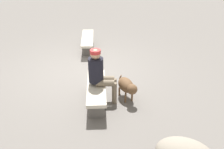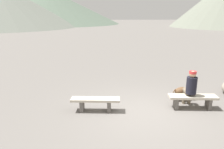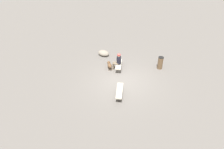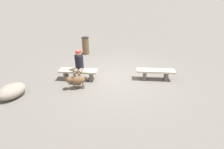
{
  "view_description": "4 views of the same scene",
  "coord_description": "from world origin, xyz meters",
  "px_view_note": "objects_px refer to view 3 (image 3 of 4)",
  "views": [
    {
      "loc": [
        6.9,
        -0.14,
        3.53
      ],
      "look_at": [
        1.16,
        0.66,
        0.48
      ],
      "focal_mm": 43.9,
      "sensor_mm": 36.0,
      "label": 1
    },
    {
      "loc": [
        -1.46,
        -6.29,
        3.06
      ],
      "look_at": [
        -0.94,
        2.33,
        0.63
      ],
      "focal_mm": 34.93,
      "sensor_mm": 36.0,
      "label": 2
    },
    {
      "loc": [
        -10.91,
        0.54,
        7.86
      ],
      "look_at": [
        -0.19,
        0.73,
        0.66
      ],
      "focal_mm": 30.66,
      "sensor_mm": 36.0,
      "label": 3
    },
    {
      "loc": [
        0.23,
        6.64,
        3.47
      ],
      "look_at": [
        0.21,
        1.22,
        0.73
      ],
      "focal_mm": 27.7,
      "sensor_mm": 36.0,
      "label": 4
    }
  ],
  "objects_px": {
    "bench_left": "(120,92)",
    "boulder": "(104,53)",
    "trash_bin": "(160,63)",
    "bench_right": "(119,65)",
    "dog": "(109,65)",
    "seated_person": "(118,61)"
  },
  "relations": [
    {
      "from": "seated_person",
      "to": "trash_bin",
      "type": "bearing_deg",
      "value": -79.24
    },
    {
      "from": "seated_person",
      "to": "boulder",
      "type": "height_order",
      "value": "seated_person"
    },
    {
      "from": "dog",
      "to": "trash_bin",
      "type": "height_order",
      "value": "trash_bin"
    },
    {
      "from": "bench_right",
      "to": "dog",
      "type": "distance_m",
      "value": 0.71
    },
    {
      "from": "bench_right",
      "to": "dog",
      "type": "bearing_deg",
      "value": 99.08
    },
    {
      "from": "bench_left",
      "to": "boulder",
      "type": "bearing_deg",
      "value": 18.64
    },
    {
      "from": "bench_right",
      "to": "seated_person",
      "type": "xyz_separation_m",
      "value": [
        -0.07,
        0.09,
        0.41
      ]
    },
    {
      "from": "bench_right",
      "to": "trash_bin",
      "type": "xyz_separation_m",
      "value": [
        0.11,
        -3.16,
        0.15
      ]
    },
    {
      "from": "bench_right",
      "to": "seated_person",
      "type": "distance_m",
      "value": 0.43
    },
    {
      "from": "bench_right",
      "to": "dog",
      "type": "relative_size",
      "value": 1.99
    },
    {
      "from": "dog",
      "to": "seated_person",
      "type": "bearing_deg",
      "value": -106.17
    },
    {
      "from": "bench_left",
      "to": "bench_right",
      "type": "relative_size",
      "value": 1.0
    },
    {
      "from": "bench_right",
      "to": "boulder",
      "type": "height_order",
      "value": "boulder"
    },
    {
      "from": "bench_left",
      "to": "dog",
      "type": "relative_size",
      "value": 1.99
    },
    {
      "from": "bench_left",
      "to": "boulder",
      "type": "xyz_separation_m",
      "value": [
        5.32,
        1.29,
        -0.08
      ]
    },
    {
      "from": "seated_person",
      "to": "boulder",
      "type": "bearing_deg",
      "value": 36.25
    },
    {
      "from": "bench_left",
      "to": "trash_bin",
      "type": "relative_size",
      "value": 1.63
    },
    {
      "from": "bench_left",
      "to": "dog",
      "type": "height_order",
      "value": "dog"
    },
    {
      "from": "bench_left",
      "to": "bench_right",
      "type": "height_order",
      "value": "bench_right"
    },
    {
      "from": "seated_person",
      "to": "dog",
      "type": "height_order",
      "value": "seated_person"
    },
    {
      "from": "trash_bin",
      "to": "bench_right",
      "type": "bearing_deg",
      "value": 92.02
    },
    {
      "from": "trash_bin",
      "to": "boulder",
      "type": "xyz_separation_m",
      "value": [
        2.0,
        4.44,
        -0.25
      ]
    }
  ]
}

